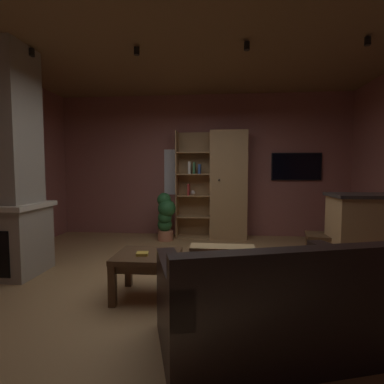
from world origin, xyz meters
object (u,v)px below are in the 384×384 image
at_px(stone_fireplace, 2,173).
at_px(wall_mounted_tv, 296,167).
at_px(leather_couch, 266,309).
at_px(coffee_table, 148,262).
at_px(potted_floor_plant, 165,215).
at_px(bookshelf_cabinet, 224,185).
at_px(dining_chair, 330,231).
at_px(table_book_0, 142,254).

xyz_separation_m(stone_fireplace, wall_mounted_tv, (4.23, 2.51, 0.11)).
bearing_deg(wall_mounted_tv, stone_fireplace, -149.29).
xyz_separation_m(stone_fireplace, leather_couch, (3.06, -1.32, -0.99)).
bearing_deg(leather_couch, coffee_table, 143.25).
xyz_separation_m(coffee_table, potted_floor_plant, (-0.27, 2.49, 0.11)).
bearing_deg(coffee_table, wall_mounted_tv, 53.27).
relative_size(bookshelf_cabinet, wall_mounted_tv, 2.18).
height_order(stone_fireplace, potted_floor_plant, stone_fireplace).
distance_m(dining_chair, potted_floor_plant, 2.87).
height_order(stone_fireplace, coffee_table, stone_fireplace).
distance_m(stone_fireplace, wall_mounted_tv, 4.92).
bearing_deg(potted_floor_plant, leather_couch, -67.67).
bearing_deg(table_book_0, leather_couch, -33.60).
bearing_deg(bookshelf_cabinet, leather_couch, -85.89).
xyz_separation_m(table_book_0, potted_floor_plant, (-0.23, 2.55, 0.01)).
bearing_deg(wall_mounted_tv, dining_chair, -91.72).
height_order(leather_couch, table_book_0, leather_couch).
xyz_separation_m(table_book_0, wall_mounted_tv, (2.29, 3.08, 0.93)).
bearing_deg(leather_couch, table_book_0, 146.40).
bearing_deg(bookshelf_cabinet, dining_chair, -52.75).
height_order(leather_couch, wall_mounted_tv, wall_mounted_tv).
bearing_deg(wall_mounted_tv, leather_couch, -106.93).
xyz_separation_m(leather_couch, dining_chair, (1.11, 1.82, 0.23)).
bearing_deg(table_book_0, potted_floor_plant, 95.08).
relative_size(stone_fireplace, dining_chair, 3.09).
xyz_separation_m(bookshelf_cabinet, coffee_table, (-0.83, -2.81, -0.67)).
bearing_deg(leather_couch, bookshelf_cabinet, 94.11).
height_order(bookshelf_cabinet, dining_chair, bookshelf_cabinet).
bearing_deg(coffee_table, dining_chair, 24.80).
distance_m(stone_fireplace, dining_chair, 4.27).
bearing_deg(wall_mounted_tv, table_book_0, -126.67).
relative_size(bookshelf_cabinet, table_book_0, 17.87).
relative_size(dining_chair, potted_floor_plant, 1.02).
bearing_deg(stone_fireplace, bookshelf_cabinet, 39.39).
relative_size(table_book_0, dining_chair, 0.13).
distance_m(coffee_table, potted_floor_plant, 2.50).
height_order(table_book_0, potted_floor_plant, potted_floor_plant).
height_order(coffee_table, dining_chair, dining_chair).
bearing_deg(coffee_table, leather_couch, -36.75).
xyz_separation_m(bookshelf_cabinet, table_book_0, (-0.87, -2.87, -0.56)).
bearing_deg(dining_chair, stone_fireplace, -173.09).
relative_size(leather_couch, coffee_table, 2.63).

